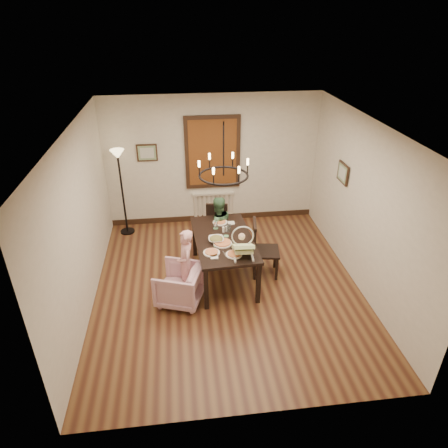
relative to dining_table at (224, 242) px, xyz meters
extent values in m
cube|color=brown|center=(0.03, -0.30, -0.72)|extent=(4.50, 5.00, 0.01)
cube|color=white|center=(0.03, -0.30, 2.08)|extent=(4.50, 5.00, 0.01)
cube|color=beige|center=(0.03, 2.20, 0.68)|extent=(4.50, 0.01, 2.80)
cube|color=beige|center=(-2.22, -0.30, 0.68)|extent=(0.01, 5.00, 2.80)
cube|color=beige|center=(2.28, -0.30, 0.68)|extent=(0.01, 5.00, 2.80)
cube|color=black|center=(0.00, 0.00, 0.06)|extent=(1.07, 1.77, 0.05)
cube|color=black|center=(-0.38, -0.82, -0.34)|extent=(0.07, 0.07, 0.76)
cube|color=black|center=(-0.47, 0.78, -0.34)|extent=(0.07, 0.07, 0.76)
cube|color=black|center=(0.47, -0.78, -0.34)|extent=(0.07, 0.07, 0.76)
cube|color=black|center=(0.38, 0.82, -0.34)|extent=(0.07, 0.07, 0.76)
imported|color=beige|center=(-0.80, -0.58, -0.40)|extent=(0.89, 0.88, 0.64)
imported|color=#E29FA1|center=(-0.67, -0.37, -0.23)|extent=(0.27, 0.38, 0.99)
imported|color=#3E6846|center=(-0.02, 0.74, -0.21)|extent=(0.58, 0.50, 1.01)
imported|color=white|center=(-0.14, -0.09, 0.12)|extent=(0.32, 0.32, 0.08)
cylinder|color=tan|center=(-0.04, -0.19, 0.11)|extent=(0.32, 0.32, 0.04)
cylinder|color=silver|center=(0.12, 0.19, 0.15)|extent=(0.06, 0.06, 0.13)
cube|color=brown|center=(0.03, 2.16, 0.88)|extent=(1.00, 0.03, 1.40)
cube|color=black|center=(-1.32, 2.17, 0.93)|extent=(0.42, 0.03, 0.36)
cube|color=black|center=(2.24, 0.60, 0.93)|extent=(0.03, 0.42, 0.36)
torus|color=black|center=(0.00, 0.00, 1.23)|extent=(0.80, 0.80, 0.04)
camera|label=1|loc=(-0.71, -5.83, 3.58)|focal=32.00mm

